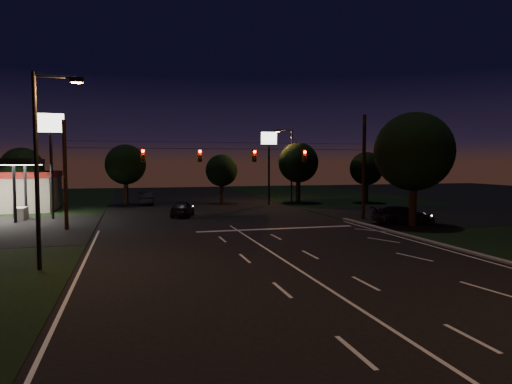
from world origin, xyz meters
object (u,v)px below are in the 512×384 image
object	(u,v)px
utility_pole_right	(363,219)
car_oncoming_a	(182,208)
tree_right_near	(413,153)
car_cross	(403,215)
car_oncoming_b	(146,198)

from	to	relation	value
utility_pole_right	car_oncoming_a	xyz separation A→B (m)	(-14.92, 6.16, 0.73)
utility_pole_right	tree_right_near	size ratio (longest dim) A/B	1.03
tree_right_near	car_cross	world-z (taller)	tree_right_near
utility_pole_right	tree_right_near	xyz separation A→B (m)	(1.53, -4.83, 5.68)
car_oncoming_b	tree_right_near	bearing A→B (deg)	128.36
car_oncoming_a	car_cross	world-z (taller)	car_oncoming_a
utility_pole_right	car_oncoming_a	bearing A→B (deg)	157.58
car_oncoming_a	car_oncoming_b	bearing A→B (deg)	-61.24
utility_pole_right	car_oncoming_a	world-z (taller)	utility_pole_right
tree_right_near	car_oncoming_a	size ratio (longest dim) A/B	2.04
tree_right_near	car_oncoming_b	distance (m)	31.00
car_cross	car_oncoming_b	bearing A→B (deg)	52.03
tree_right_near	car_cross	xyz separation A→B (m)	(-0.06, 0.99, -4.96)
car_oncoming_b	utility_pole_right	bearing A→B (deg)	132.50
car_oncoming_a	car_oncoming_b	distance (m)	13.04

